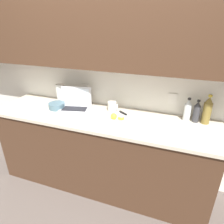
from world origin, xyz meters
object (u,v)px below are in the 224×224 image
at_px(bottle_water_clear, 207,110).
at_px(measuring_cup, 112,106).
at_px(cutting_board, 126,118).
at_px(bottle_oil_tall, 197,112).
at_px(lemon_whole_beside, 114,116).
at_px(bottle_green_soda, 187,110).
at_px(laptop, 75,104).
at_px(bowl_white, 57,106).
at_px(lemon_half_cut, 121,118).
at_px(knife, 126,114).
at_px(paper_towel_roll, 61,93).

relative_size(bottle_water_clear, measuring_cup, 2.53).
relative_size(cutting_board, bottle_oil_tall, 1.39).
relative_size(lemon_whole_beside, bottle_oil_tall, 0.27).
height_order(bottle_green_soda, bottle_water_clear, bottle_water_clear).
relative_size(cutting_board, bottle_green_soda, 1.34).
relative_size(laptop, bowl_white, 2.14).
height_order(cutting_board, lemon_half_cut, lemon_half_cut).
relative_size(lemon_whole_beside, bottle_water_clear, 0.22).
height_order(knife, paper_towel_roll, paper_towel_roll).
xyz_separation_m(cutting_board, bottle_water_clear, (0.78, 0.18, 0.14)).
bearing_deg(laptop, bottle_water_clear, -8.40).
bearing_deg(measuring_cup, lemon_whole_beside, -65.74).
relative_size(knife, bottle_green_soda, 1.09).
xyz_separation_m(bottle_green_soda, bottle_water_clear, (0.18, 0.00, 0.03)).
distance_m(bottle_water_clear, measuring_cup, 0.99).
bearing_deg(knife, cutting_board, -42.30).
distance_m(knife, bottle_oil_tall, 0.73).
bearing_deg(bottle_water_clear, lemon_whole_beside, -164.82).
bearing_deg(lemon_half_cut, bottle_water_clear, 15.25).
height_order(lemon_whole_beside, measuring_cup, measuring_cup).
distance_m(bottle_green_soda, bottle_water_clear, 0.18).
relative_size(lemon_half_cut, bottle_oil_tall, 0.26).
bearing_deg(measuring_cup, laptop, -168.02).
height_order(bottle_oil_tall, bottle_water_clear, bottle_water_clear).
bearing_deg(bottle_water_clear, bottle_green_soda, -180.00).
bearing_deg(lemon_whole_beside, bottle_green_soda, 18.79).
distance_m(bottle_oil_tall, measuring_cup, 0.90).
bearing_deg(knife, lemon_half_cut, -66.19).
bearing_deg(lemon_half_cut, bottle_green_soda, 19.30).
xyz_separation_m(measuring_cup, bowl_white, (-0.64, -0.16, -0.02)).
relative_size(bottle_oil_tall, bowl_white, 1.28).
distance_m(measuring_cup, bowl_white, 0.66).
bearing_deg(lemon_half_cut, knife, 81.99).
relative_size(lemon_half_cut, bowl_white, 0.33).
relative_size(cutting_board, bowl_white, 1.79).
xyz_separation_m(bottle_water_clear, paper_towel_roll, (-1.69, 0.00, -0.02)).
height_order(lemon_half_cut, bottle_oil_tall, bottle_oil_tall).
relative_size(measuring_cup, bowl_white, 0.64).
xyz_separation_m(laptop, lemon_whole_beside, (0.52, -0.12, -0.02)).
distance_m(cutting_board, bottle_water_clear, 0.82).
xyz_separation_m(cutting_board, measuring_cup, (-0.20, 0.15, 0.05)).
bearing_deg(lemon_half_cut, paper_towel_roll, 165.50).
distance_m(bottle_green_soda, bowl_white, 1.46).
relative_size(bottle_green_soda, measuring_cup, 2.07).
bearing_deg(bowl_white, bottle_water_clear, 6.84).
relative_size(knife, bowl_white, 1.45).
xyz_separation_m(knife, measuring_cup, (-0.18, 0.07, 0.04)).
bearing_deg(cutting_board, knife, 105.87).
relative_size(bottle_green_soda, bottle_oil_tall, 1.04).
bearing_deg(bottle_green_soda, knife, -169.87).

